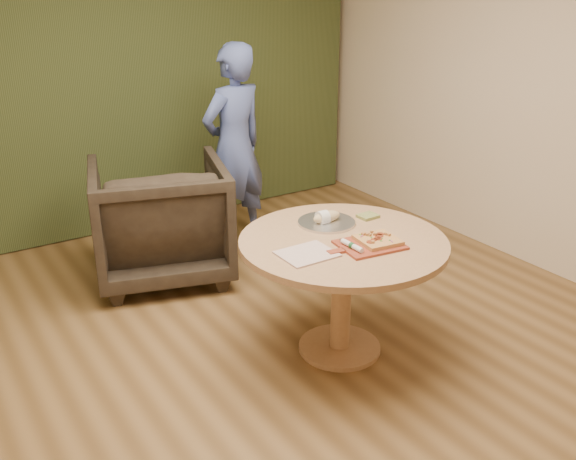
# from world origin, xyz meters

# --- Properties ---
(room_shell) EXTENTS (5.04, 6.04, 2.84)m
(room_shell) POSITION_xyz_m (0.00, 0.00, 1.40)
(room_shell) COLOR brown
(room_shell) RESTS_ON ground
(curtain) EXTENTS (4.80, 0.14, 2.78)m
(curtain) POSITION_xyz_m (0.00, 2.90, 1.40)
(curtain) COLOR #2C3719
(curtain) RESTS_ON ground
(pedestal_table) EXTENTS (1.23, 1.23, 0.75)m
(pedestal_table) POSITION_xyz_m (0.44, 0.16, 0.61)
(pedestal_table) COLOR tan
(pedestal_table) RESTS_ON ground
(pizza_paddle) EXTENTS (0.46, 0.32, 0.01)m
(pizza_paddle) POSITION_xyz_m (0.49, 0.00, 0.76)
(pizza_paddle) COLOR brown
(pizza_paddle) RESTS_ON pedestal_table
(flatbread_pizza) EXTENTS (0.25, 0.25, 0.04)m
(flatbread_pizza) POSITION_xyz_m (0.56, 0.00, 0.78)
(flatbread_pizza) COLOR tan
(flatbread_pizza) RESTS_ON pizza_paddle
(cutlery_roll) EXTENTS (0.03, 0.20, 0.03)m
(cutlery_roll) POSITION_xyz_m (0.38, 0.01, 0.78)
(cutlery_roll) COLOR silver
(cutlery_roll) RESTS_ON pizza_paddle
(newspaper) EXTENTS (0.30, 0.25, 0.01)m
(newspaper) POSITION_xyz_m (0.13, 0.10, 0.76)
(newspaper) COLOR white
(newspaper) RESTS_ON pedestal_table
(serving_tray) EXTENTS (0.36, 0.36, 0.02)m
(serving_tray) POSITION_xyz_m (0.50, 0.42, 0.76)
(serving_tray) COLOR silver
(serving_tray) RESTS_ON pedestal_table
(bread_roll) EXTENTS (0.19, 0.09, 0.09)m
(bread_roll) POSITION_xyz_m (0.49, 0.42, 0.79)
(bread_roll) COLOR tan
(bread_roll) RESTS_ON serving_tray
(green_packet) EXTENTS (0.12, 0.10, 0.02)m
(green_packet) POSITION_xyz_m (0.78, 0.36, 0.76)
(green_packet) COLOR #5F682F
(green_packet) RESTS_ON pedestal_table
(armchair) EXTENTS (1.20, 1.16, 1.00)m
(armchair) POSITION_xyz_m (-0.06, 1.75, 0.50)
(armchair) COLOR black
(armchair) RESTS_ON ground
(person_standing) EXTENTS (0.69, 0.53, 1.69)m
(person_standing) POSITION_xyz_m (0.73, 2.03, 0.84)
(person_standing) COLOR #48599B
(person_standing) RESTS_ON ground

